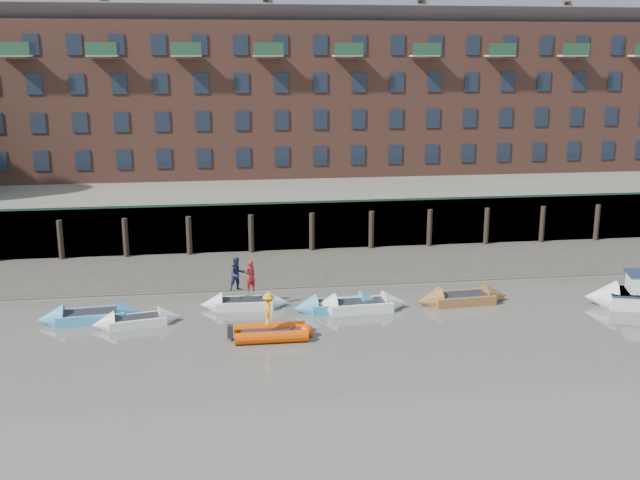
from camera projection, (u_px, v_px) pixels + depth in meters
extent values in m
plane|color=#5A554E|center=(333.00, 398.00, 28.44)|extent=(220.00, 220.00, 0.00)
cube|color=#3D382F|center=(287.00, 268.00, 45.74)|extent=(110.00, 8.00, 0.50)
cube|color=#4C4336|center=(293.00, 284.00, 42.47)|extent=(110.00, 1.60, 0.10)
cube|color=#2D2A26|center=(281.00, 227.00, 49.59)|extent=(110.00, 0.80, 3.20)
cylinder|color=black|center=(61.00, 240.00, 47.15)|extent=(0.36, 0.36, 2.60)
cylinder|color=black|center=(126.00, 238.00, 47.69)|extent=(0.36, 0.36, 2.60)
cylinder|color=black|center=(189.00, 236.00, 48.22)|extent=(0.36, 0.36, 2.60)
cylinder|color=black|center=(251.00, 234.00, 48.76)|extent=(0.36, 0.36, 2.60)
cylinder|color=black|center=(312.00, 232.00, 49.30)|extent=(0.36, 0.36, 2.60)
cylinder|color=black|center=(371.00, 230.00, 49.84)|extent=(0.36, 0.36, 2.60)
cylinder|color=black|center=(430.00, 228.00, 50.38)|extent=(0.36, 0.36, 2.60)
cylinder|color=black|center=(486.00, 227.00, 50.92)|extent=(0.36, 0.36, 2.60)
cylinder|color=black|center=(542.00, 225.00, 51.46)|extent=(0.36, 0.36, 2.60)
cylinder|color=black|center=(597.00, 223.00, 52.00)|extent=(0.36, 0.36, 2.60)
cube|color=#264C2D|center=(281.00, 203.00, 48.90)|extent=(110.00, 0.06, 0.10)
cube|color=#5E594D|center=(266.00, 191.00, 62.66)|extent=(110.00, 28.00, 3.20)
cube|color=brown|center=(264.00, 98.00, 61.79)|extent=(80.00, 10.00, 12.00)
cube|color=#42444C|center=(262.00, 7.00, 60.05)|extent=(80.60, 15.56, 15.56)
cube|color=black|center=(42.00, 161.00, 55.68)|extent=(1.10, 0.12, 1.50)
cube|color=black|center=(83.00, 160.00, 56.09)|extent=(1.10, 0.12, 1.50)
cube|color=black|center=(124.00, 159.00, 56.49)|extent=(1.10, 0.12, 1.50)
cube|color=black|center=(164.00, 159.00, 56.90)|extent=(1.10, 0.12, 1.50)
cube|color=black|center=(204.00, 158.00, 57.30)|extent=(1.10, 0.12, 1.50)
cube|color=black|center=(243.00, 157.00, 57.71)|extent=(1.10, 0.12, 1.50)
cube|color=black|center=(282.00, 156.00, 58.11)|extent=(1.10, 0.12, 1.50)
cube|color=black|center=(320.00, 156.00, 58.51)|extent=(1.10, 0.12, 1.50)
cube|color=black|center=(358.00, 155.00, 58.92)|extent=(1.10, 0.12, 1.50)
cube|color=black|center=(395.00, 154.00, 59.32)|extent=(1.10, 0.12, 1.50)
cube|color=black|center=(432.00, 154.00, 59.73)|extent=(1.10, 0.12, 1.50)
cube|color=black|center=(468.00, 153.00, 60.13)|extent=(1.10, 0.12, 1.50)
cube|color=black|center=(504.00, 152.00, 60.54)|extent=(1.10, 0.12, 1.50)
cube|color=black|center=(539.00, 152.00, 60.94)|extent=(1.10, 0.12, 1.50)
cube|color=black|center=(573.00, 151.00, 61.34)|extent=(1.10, 0.12, 1.50)
cube|color=black|center=(608.00, 150.00, 61.75)|extent=(1.10, 0.12, 1.50)
cube|color=black|center=(38.00, 123.00, 55.01)|extent=(1.10, 0.12, 1.50)
cube|color=black|center=(80.00, 122.00, 55.41)|extent=(1.10, 0.12, 1.50)
cube|color=black|center=(122.00, 122.00, 55.82)|extent=(1.10, 0.12, 1.50)
cube|color=black|center=(163.00, 121.00, 56.22)|extent=(1.10, 0.12, 1.50)
cube|color=black|center=(203.00, 121.00, 56.63)|extent=(1.10, 0.12, 1.50)
cube|color=black|center=(243.00, 121.00, 57.03)|extent=(1.10, 0.12, 1.50)
cube|color=black|center=(282.00, 120.00, 57.44)|extent=(1.10, 0.12, 1.50)
cube|color=black|center=(320.00, 120.00, 57.84)|extent=(1.10, 0.12, 1.50)
cube|color=black|center=(358.00, 119.00, 58.24)|extent=(1.10, 0.12, 1.50)
cube|color=black|center=(396.00, 119.00, 58.65)|extent=(1.10, 0.12, 1.50)
cube|color=black|center=(433.00, 118.00, 59.05)|extent=(1.10, 0.12, 1.50)
cube|color=black|center=(470.00, 118.00, 59.46)|extent=(1.10, 0.12, 1.50)
cube|color=black|center=(506.00, 117.00, 59.86)|extent=(1.10, 0.12, 1.50)
cube|color=black|center=(541.00, 117.00, 60.27)|extent=(1.10, 0.12, 1.50)
cube|color=black|center=(576.00, 117.00, 60.67)|extent=(1.10, 0.12, 1.50)
cube|color=black|center=(611.00, 116.00, 61.07)|extent=(1.10, 0.12, 1.50)
cube|color=black|center=(35.00, 84.00, 54.33)|extent=(1.10, 0.12, 1.50)
cube|color=black|center=(77.00, 84.00, 54.74)|extent=(1.10, 0.12, 1.50)
cube|color=black|center=(119.00, 84.00, 55.14)|extent=(1.10, 0.12, 1.50)
cube|color=black|center=(161.00, 84.00, 55.55)|extent=(1.10, 0.12, 1.50)
cube|color=black|center=(201.00, 83.00, 55.95)|extent=(1.10, 0.12, 1.50)
cube|color=black|center=(242.00, 83.00, 56.36)|extent=(1.10, 0.12, 1.50)
cube|color=black|center=(281.00, 83.00, 56.76)|extent=(1.10, 0.12, 1.50)
cube|color=black|center=(320.00, 83.00, 57.16)|extent=(1.10, 0.12, 1.50)
cube|color=black|center=(359.00, 82.00, 57.57)|extent=(1.10, 0.12, 1.50)
cube|color=black|center=(397.00, 82.00, 57.97)|extent=(1.10, 0.12, 1.50)
cube|color=black|center=(434.00, 82.00, 58.38)|extent=(1.10, 0.12, 1.50)
cube|color=black|center=(471.00, 82.00, 58.78)|extent=(1.10, 0.12, 1.50)
cube|color=black|center=(508.00, 82.00, 59.19)|extent=(1.10, 0.12, 1.50)
cube|color=black|center=(544.00, 82.00, 59.59)|extent=(1.10, 0.12, 1.50)
cube|color=black|center=(579.00, 81.00, 60.00)|extent=(1.10, 0.12, 1.50)
cube|color=black|center=(614.00, 81.00, 60.40)|extent=(1.10, 0.12, 1.50)
cube|color=black|center=(31.00, 44.00, 53.66)|extent=(1.10, 0.12, 1.50)
cube|color=black|center=(74.00, 44.00, 54.06)|extent=(1.10, 0.12, 1.50)
cube|color=black|center=(117.00, 45.00, 54.47)|extent=(1.10, 0.12, 1.50)
cube|color=black|center=(159.00, 45.00, 54.87)|extent=(1.10, 0.12, 1.50)
cube|color=black|center=(200.00, 45.00, 55.28)|extent=(1.10, 0.12, 1.50)
cube|color=black|center=(241.00, 45.00, 55.68)|extent=(1.10, 0.12, 1.50)
cube|color=black|center=(281.00, 45.00, 56.09)|extent=(1.10, 0.12, 1.50)
cube|color=black|center=(320.00, 45.00, 56.49)|extent=(1.10, 0.12, 1.50)
cube|color=black|center=(359.00, 45.00, 56.89)|extent=(1.10, 0.12, 1.50)
cube|color=black|center=(398.00, 45.00, 57.30)|extent=(1.10, 0.12, 1.50)
cube|color=black|center=(436.00, 45.00, 57.70)|extent=(1.10, 0.12, 1.50)
cube|color=black|center=(473.00, 45.00, 58.11)|extent=(1.10, 0.12, 1.50)
cube|color=black|center=(510.00, 45.00, 58.51)|extent=(1.10, 0.12, 1.50)
cube|color=black|center=(546.00, 45.00, 58.92)|extent=(1.10, 0.12, 1.50)
cube|color=black|center=(582.00, 45.00, 59.32)|extent=(1.10, 0.12, 1.50)
cube|color=black|center=(617.00, 45.00, 59.72)|extent=(1.10, 0.12, 1.50)
cube|color=#3B90BB|center=(91.00, 316.00, 36.55)|extent=(3.35, 1.76, 0.50)
cone|color=#3B90BB|center=(131.00, 313.00, 36.98)|extent=(1.39, 1.57, 1.45)
cone|color=#3B90BB|center=(51.00, 319.00, 36.12)|extent=(1.39, 1.57, 1.45)
cube|color=black|center=(91.00, 312.00, 36.49)|extent=(2.78, 1.35, 0.06)
cube|color=silver|center=(137.00, 321.00, 36.05)|extent=(2.89, 1.71, 0.42)
cone|color=silver|center=(170.00, 317.00, 36.54)|extent=(1.26, 1.40, 1.22)
cone|color=silver|center=(103.00, 325.00, 35.55)|extent=(1.26, 1.40, 1.22)
cube|color=black|center=(137.00, 317.00, 36.00)|extent=(2.39, 1.33, 0.06)
cube|color=silver|center=(244.00, 304.00, 38.51)|extent=(2.94, 1.41, 0.45)
cone|color=silver|center=(277.00, 302.00, 38.68)|extent=(1.17, 1.34, 1.30)
cone|color=silver|center=(211.00, 305.00, 38.34)|extent=(1.17, 1.34, 1.30)
cube|color=black|center=(244.00, 300.00, 38.46)|extent=(2.44, 1.06, 0.06)
cube|color=#3B90BB|center=(339.00, 305.00, 38.18)|extent=(3.15, 1.65, 0.47)
cone|color=#3B90BB|center=(372.00, 303.00, 38.58)|extent=(1.30, 1.47, 1.37)
cone|color=#3B90BB|center=(305.00, 308.00, 37.78)|extent=(1.30, 1.47, 1.37)
cube|color=black|center=(339.00, 301.00, 38.13)|extent=(2.61, 1.26, 0.06)
cube|color=silver|center=(360.00, 306.00, 38.10)|extent=(3.29, 1.62, 0.50)
cone|color=silver|center=(395.00, 303.00, 38.45)|extent=(1.33, 1.52, 1.45)
cone|color=silver|center=(323.00, 308.00, 37.75)|extent=(1.33, 1.52, 1.45)
cube|color=black|center=(360.00, 301.00, 38.04)|extent=(2.74, 1.23, 0.06)
cube|color=brown|center=(462.00, 298.00, 39.23)|extent=(3.31, 1.67, 0.50)
cone|color=brown|center=(496.00, 296.00, 39.61)|extent=(1.35, 1.54, 1.45)
cone|color=brown|center=(428.00, 301.00, 38.85)|extent=(1.35, 1.54, 1.45)
cube|color=black|center=(463.00, 294.00, 39.17)|extent=(2.75, 1.28, 0.06)
cylinder|color=#D33B02|center=(270.00, 328.00, 34.89)|extent=(3.33, 0.56, 0.55)
cylinder|color=#D33B02|center=(272.00, 337.00, 33.78)|extent=(3.33, 0.56, 0.55)
sphere|color=#D33B02|center=(307.00, 331.00, 34.55)|extent=(0.63, 0.63, 0.63)
cube|color=black|center=(271.00, 333.00, 34.34)|extent=(2.77, 0.96, 0.19)
cone|color=silver|center=(600.00, 297.00, 38.91)|extent=(2.03, 2.23, 1.85)
imported|color=maroon|center=(250.00, 276.00, 38.13)|extent=(0.73, 0.66, 1.66)
imported|color=#19233F|center=(237.00, 274.00, 38.32)|extent=(1.04, 0.93, 1.76)
imported|color=orange|center=(269.00, 310.00, 34.13)|extent=(0.81, 1.13, 1.57)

